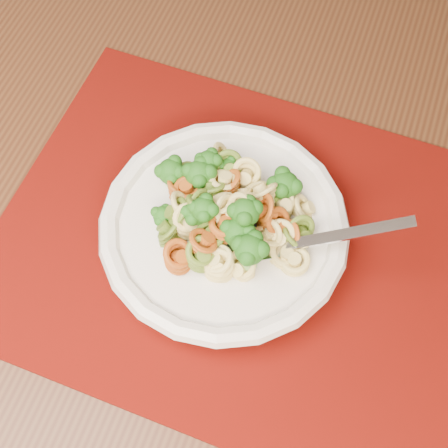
{
  "coord_description": "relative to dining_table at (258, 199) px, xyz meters",
  "views": [
    {
      "loc": [
        0.12,
        0.41,
        1.35
      ],
      "look_at": [
        0.11,
        0.68,
        0.83
      ],
      "focal_mm": 50.0,
      "sensor_mm": 36.0,
      "label": 1
    }
  ],
  "objects": [
    {
      "name": "pasta_broccoli_heap",
      "position": [
        -0.04,
        -0.11,
        0.14
      ],
      "size": [
        0.21,
        0.21,
        0.06
      ],
      "primitive_type": null,
      "color": "#DABD6B",
      "rests_on": "pasta_bowl"
    },
    {
      "name": "placemat",
      "position": [
        -0.02,
        -0.11,
        0.1
      ],
      "size": [
        0.58,
        0.51,
        0.0
      ],
      "primitive_type": "cube",
      "rotation": [
        0.0,
        0.0,
        -0.31
      ],
      "color": "#590603",
      "rests_on": "dining_table"
    },
    {
      "name": "dining_table",
      "position": [
        0.0,
        0.0,
        0.0
      ],
      "size": [
        1.76,
        1.39,
        0.78
      ],
      "rotation": [
        0.0,
        0.0,
        -0.29
      ],
      "color": "#492914",
      "rests_on": "ground"
    },
    {
      "name": "fork",
      "position": [
        0.0,
        -0.13,
        0.14
      ],
      "size": [
        0.18,
        0.04,
        0.08
      ],
      "primitive_type": null,
      "rotation": [
        0.0,
        -0.35,
        0.09
      ],
      "color": "silver",
      "rests_on": "pasta_bowl"
    },
    {
      "name": "pasta_bowl",
      "position": [
        -0.04,
        -0.11,
        0.13
      ],
      "size": [
        0.24,
        0.24,
        0.05
      ],
      "color": "silver",
      "rests_on": "placemat"
    }
  ]
}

